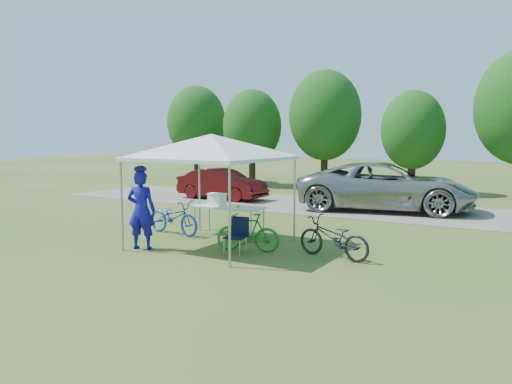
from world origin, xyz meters
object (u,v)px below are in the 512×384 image
at_px(folding_table, 229,208).
at_px(bike_blue, 174,217).
at_px(cooler, 217,199).
at_px(minivan, 386,186).
at_px(bike_green, 248,232).
at_px(folding_chair, 238,232).
at_px(bike_dark, 333,238).
at_px(sedan, 222,184).
at_px(cyclist, 141,210).

bearing_deg(folding_table, bike_blue, -152.90).
bearing_deg(cooler, minivan, 66.87).
xyz_separation_m(bike_green, minivan, (0.95, 8.05, 0.43)).
relative_size(folding_table, folding_chair, 2.25).
xyz_separation_m(bike_dark, sedan, (-7.98, 7.43, 0.21)).
bearing_deg(bike_green, folding_table, -150.66).
distance_m(folding_chair, bike_blue, 2.97).
distance_m(folding_chair, sedan, 10.08).
xyz_separation_m(cooler, minivan, (2.82, 6.61, -0.07)).
relative_size(bike_green, minivan, 0.24).
bearing_deg(bike_blue, bike_dark, -87.45).
distance_m(bike_green, minivan, 8.12).
xyz_separation_m(folding_chair, minivan, (1.02, 8.39, 0.39)).
bearing_deg(bike_dark, cooler, -95.38).
height_order(cyclist, sedan, cyclist).
xyz_separation_m(folding_table, sedan, (-4.54, 6.36, -0.07)).
bearing_deg(sedan, folding_table, -142.89).
bearing_deg(cyclist, cooler, -120.83).
xyz_separation_m(folding_table, bike_dark, (3.44, -1.07, -0.28)).
bearing_deg(bike_dark, minivan, -162.26).
distance_m(bike_green, sedan, 9.86).
distance_m(folding_table, cyclist, 2.64).
bearing_deg(bike_green, folding_chair, -28.30).
bearing_deg(sedan, bike_dark, -131.38).
distance_m(folding_chair, cooler, 2.57).
xyz_separation_m(folding_chair, bike_dark, (2.03, 0.71, -0.04)).
xyz_separation_m(folding_table, bike_blue, (-1.35, -0.69, -0.27)).
distance_m(cooler, bike_green, 2.42).
relative_size(folding_table, bike_dark, 1.09).
xyz_separation_m(bike_blue, minivan, (3.78, 7.30, 0.41)).
height_order(folding_table, sedan, sedan).
xyz_separation_m(folding_table, cyclist, (-0.83, -2.50, 0.20)).
xyz_separation_m(folding_table, bike_green, (1.48, -1.45, -0.29)).
distance_m(bike_blue, minivan, 8.23).
distance_m(bike_blue, bike_green, 2.93).
bearing_deg(folding_chair, cooler, 126.89).
bearing_deg(minivan, bike_green, 161.90).
height_order(cooler, bike_green, cooler).
height_order(cyclist, bike_blue, cyclist).
height_order(folding_table, cyclist, cyclist).
xyz_separation_m(folding_table, cooler, (-0.39, -0.00, 0.21)).
height_order(bike_blue, sedan, sedan).
bearing_deg(folding_table, cyclist, -108.49).
bearing_deg(sedan, bike_green, -140.79).
bearing_deg(cyclist, folding_table, -129.24).
xyz_separation_m(cooler, bike_dark, (3.83, -1.07, -0.49)).
height_order(folding_table, bike_dark, bike_dark).
relative_size(cyclist, bike_green, 1.24).
xyz_separation_m(cyclist, bike_blue, (-0.52, 1.80, -0.46)).
xyz_separation_m(cooler, bike_green, (1.87, -1.45, -0.50)).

